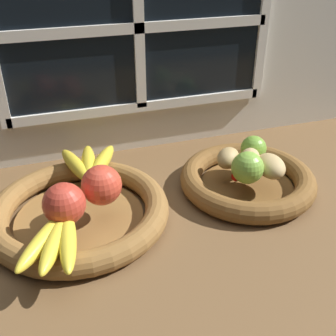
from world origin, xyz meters
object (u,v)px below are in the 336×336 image
at_px(potato_oblong, 228,158).
at_px(chili_pepper, 250,168).
at_px(fruit_bowl_left, 79,211).
at_px(lime_near, 247,168).
at_px(potato_large, 249,160).
at_px(banana_bunch_back, 89,164).
at_px(lime_far, 253,148).
at_px(potato_small, 270,166).
at_px(fruit_bowl_right, 247,180).
at_px(apple_red_front, 64,204).
at_px(apple_red_right, 101,184).
at_px(banana_bunch_front, 56,238).

bearing_deg(potato_oblong, chili_pepper, -42.28).
distance_m(fruit_bowl_left, chili_pepper, 0.37).
distance_m(lime_near, chili_pepper, 0.05).
xyz_separation_m(potato_large, lime_near, (-0.03, -0.04, 0.01)).
bearing_deg(potato_large, banana_bunch_back, 161.80).
height_order(banana_bunch_back, lime_near, lime_near).
bearing_deg(lime_near, lime_far, 54.16).
bearing_deg(potato_small, potato_large, 135.00).
bearing_deg(lime_far, chili_pepper, -123.67).
height_order(banana_bunch_back, chili_pepper, banana_bunch_back).
distance_m(fruit_bowl_right, potato_large, 0.05).
relative_size(apple_red_front, apple_red_right, 0.99).
distance_m(apple_red_right, banana_bunch_front, 0.14).
height_order(apple_red_front, lime_near, apple_red_front).
xyz_separation_m(fruit_bowl_left, potato_small, (0.40, -0.03, 0.05)).
relative_size(fruit_bowl_left, potato_small, 4.36).
height_order(banana_bunch_front, lime_near, lime_near).
bearing_deg(apple_red_right, lime_near, -4.60).
relative_size(fruit_bowl_left, banana_bunch_back, 2.11).
relative_size(apple_red_front, banana_bunch_front, 0.44).
bearing_deg(apple_red_right, potato_oblong, 8.78).
bearing_deg(potato_large, banana_bunch_front, -164.22).
relative_size(banana_bunch_back, potato_large, 2.39).
bearing_deg(chili_pepper, lime_far, 30.48).
xyz_separation_m(potato_small, lime_far, (-0.00, 0.07, 0.01)).
distance_m(fruit_bowl_left, banana_bunch_back, 0.12).
relative_size(lime_far, chili_pepper, 0.52).
distance_m(fruit_bowl_left, banana_bunch_front, 0.13).
xyz_separation_m(apple_red_front, banana_bunch_back, (0.07, 0.17, -0.02)).
distance_m(potato_oblong, lime_far, 0.07).
relative_size(banana_bunch_front, potato_large, 2.50).
distance_m(apple_red_front, potato_oblong, 0.37).
height_order(banana_bunch_front, potato_oblong, potato_oblong).
xyz_separation_m(fruit_bowl_right, chili_pepper, (0.00, -0.01, 0.03)).
xyz_separation_m(fruit_bowl_right, apple_red_right, (-0.32, -0.02, 0.06)).
height_order(potato_oblong, chili_pepper, potato_oblong).
height_order(apple_red_right, potato_small, apple_red_right).
relative_size(fruit_bowl_right, apple_red_front, 3.88).
relative_size(potato_large, lime_far, 1.22).
xyz_separation_m(fruit_bowl_left, apple_red_right, (0.05, -0.02, 0.06)).
bearing_deg(apple_red_right, lime_far, 8.87).
bearing_deg(potato_large, fruit_bowl_right, -90.00).
distance_m(banana_bunch_front, potato_small, 0.46).
bearing_deg(banana_bunch_back, banana_bunch_front, -111.34).
height_order(banana_bunch_front, potato_large, potato_large).
distance_m(fruit_bowl_right, banana_bunch_front, 0.44).
distance_m(fruit_bowl_left, potato_large, 0.37).
height_order(apple_red_right, potato_oblong, apple_red_right).
bearing_deg(fruit_bowl_right, potato_small, -45.00).
distance_m(banana_bunch_back, lime_far, 0.37).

